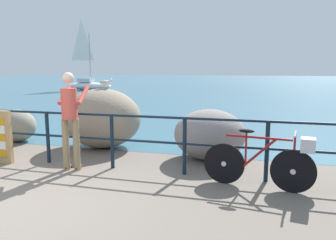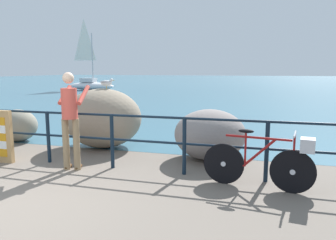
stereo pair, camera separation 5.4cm
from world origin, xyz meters
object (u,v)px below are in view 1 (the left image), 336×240
at_px(bicycle, 268,160).
at_px(person_at_railing, 70,116).
at_px(breakwater_boulder_left, 16,126).
at_px(seagull, 106,83).
at_px(sailboat, 88,82).
at_px(breakwater_boulder_main, 102,118).
at_px(breakwater_boulder_right, 210,134).

bearing_deg(bicycle, person_at_railing, -173.71).
xyz_separation_m(breakwater_boulder_left, seagull, (2.50, 0.08, 1.12)).
bearing_deg(seagull, sailboat, 91.89).
xyz_separation_m(breakwater_boulder_main, breakwater_boulder_right, (2.59, -0.34, -0.18)).
distance_m(person_at_railing, breakwater_boulder_right, 2.76).
bearing_deg(breakwater_boulder_main, seagull, 27.48).
xyz_separation_m(breakwater_boulder_main, breakwater_boulder_left, (-2.39, -0.03, -0.28)).
height_order(breakwater_boulder_main, breakwater_boulder_left, breakwater_boulder_main).
distance_m(bicycle, breakwater_boulder_right, 1.86).
distance_m(breakwater_boulder_right, sailboat, 23.52).
bearing_deg(bicycle, seagull, 160.07).
distance_m(seagull, sailboat, 21.86).
bearing_deg(person_at_railing, breakwater_boulder_main, -1.11).
xyz_separation_m(seagull, sailboat, (-10.98, 18.88, -0.82)).
bearing_deg(bicycle, breakwater_boulder_right, 134.17).
height_order(breakwater_boulder_right, sailboat, sailboat).
height_order(breakwater_boulder_main, breakwater_boulder_right, breakwater_boulder_main).
bearing_deg(breakwater_boulder_right, seagull, 171.05).
bearing_deg(breakwater_boulder_main, breakwater_boulder_right, -7.45).
xyz_separation_m(breakwater_boulder_right, sailboat, (-13.47, 19.28, 0.20)).
bearing_deg(seagull, bicycle, -56.05).
bearing_deg(sailboat, breakwater_boulder_main, -56.46).
relative_size(person_at_railing, sailboat, 0.29).
xyz_separation_m(bicycle, breakwater_boulder_right, (-1.10, 1.50, 0.05)).
bearing_deg(sailboat, breakwater_boulder_left, -62.23).
bearing_deg(breakwater_boulder_right, bicycle, -53.65).
height_order(bicycle, breakwater_boulder_right, breakwater_boulder_right).
bearing_deg(breakwater_boulder_right, breakwater_boulder_main, 172.55).
bearing_deg(sailboat, person_at_railing, -58.02).
height_order(person_at_railing, seagull, person_at_railing).
xyz_separation_m(person_at_railing, seagull, (-0.16, 1.80, 0.53)).
bearing_deg(breakwater_boulder_left, seagull, 1.82).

